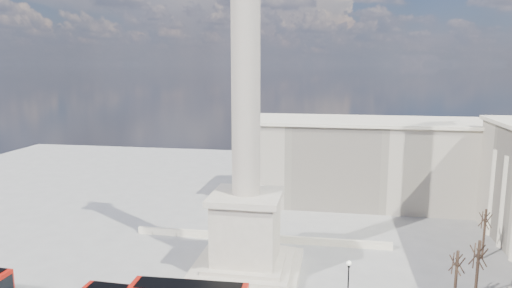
{
  "coord_description": "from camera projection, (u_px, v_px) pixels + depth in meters",
  "views": [
    {
      "loc": [
        10.9,
        -50.52,
        27.13
      ],
      "look_at": [
        1.63,
        2.97,
        17.67
      ],
      "focal_mm": 32.0,
      "sensor_mm": 36.0,
      "label": 1
    }
  ],
  "objects": [
    {
      "name": "bare_tree_near",
      "position": [
        479.0,
        253.0,
        49.89
      ],
      "size": [
        1.97,
        1.97,
        8.63
      ],
      "rotation": [
        0.0,
        0.0,
        0.16
      ],
      "color": "#332319",
      "rests_on": "ground"
    },
    {
      "name": "building_northeast",
      "position": [
        380.0,
        162.0,
        89.57
      ],
      "size": [
        51.0,
        17.0,
        16.6
      ],
      "color": "beige",
      "rests_on": "ground"
    },
    {
      "name": "bare_tree_mid",
      "position": [
        457.0,
        261.0,
        50.15
      ],
      "size": [
        1.94,
        1.94,
        7.34
      ],
      "rotation": [
        0.0,
        0.0,
        -0.34
      ],
      "color": "#332319",
      "rests_on": "ground"
    },
    {
      "name": "victorian_lamp",
      "position": [
        348.0,
        282.0,
        49.93
      ],
      "size": [
        0.52,
        0.52,
        6.11
      ],
      "rotation": [
        0.0,
        0.0,
        0.32
      ],
      "color": "black",
      "rests_on": "ground"
    },
    {
      "name": "balustrade_wall",
      "position": [
        260.0,
        238.0,
        70.97
      ],
      "size": [
        40.0,
        0.6,
        1.1
      ],
      "primitive_type": "cube",
      "color": "beige",
      "rests_on": "ground"
    },
    {
      "name": "bare_tree_far",
      "position": [
        486.0,
        218.0,
        63.59
      ],
      "size": [
        1.88,
        1.88,
        7.66
      ],
      "rotation": [
        0.0,
        0.0,
        -0.17
      ],
      "color": "#332319",
      "rests_on": "ground"
    },
    {
      "name": "nelsons_column",
      "position": [
        246.0,
        178.0,
        58.17
      ],
      "size": [
        14.0,
        14.0,
        49.85
      ],
      "color": "beige",
      "rests_on": "ground"
    }
  ]
}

